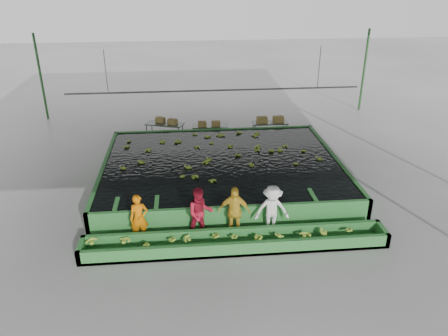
{
  "coord_description": "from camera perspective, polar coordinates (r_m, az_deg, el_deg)",
  "views": [
    {
      "loc": [
        -1.53,
        -15.36,
        8.42
      ],
      "look_at": [
        0.0,
        0.5,
        1.0
      ],
      "focal_mm": 35.0,
      "sensor_mm": 36.0,
      "label": 1
    }
  ],
  "objects": [
    {
      "name": "worker_b",
      "position": [
        14.63,
        -3.13,
        -5.92
      ],
      "size": [
        0.99,
        0.83,
        1.83
      ],
      "primitive_type": "imported",
      "rotation": [
        0.0,
        0.0,
        0.17
      ],
      "color": "maroon",
      "rests_on": "ground"
    },
    {
      "name": "rail_hanger_left",
      "position": [
        21.12,
        -15.19,
        12.05
      ],
      "size": [
        0.04,
        0.04,
        2.0
      ],
      "primitive_type": "cylinder",
      "color": "#59605B",
      "rests_on": "shed_roof"
    },
    {
      "name": "packing_table_mid",
      "position": [
        22.97,
        -1.79,
        4.59
      ],
      "size": [
        1.89,
        0.82,
        0.84
      ],
      "primitive_type": null,
      "rotation": [
        0.0,
        0.0,
        -0.04
      ],
      "color": "#59605B",
      "rests_on": "ground"
    },
    {
      "name": "flotation_tank",
      "position": [
        18.71,
        -0.29,
        -0.24
      ],
      "size": [
        10.0,
        8.0,
        0.9
      ],
      "primitive_type": null,
      "color": "#296C2D",
      "rests_on": "ground"
    },
    {
      "name": "trough_bananas",
      "position": [
        14.31,
        1.6,
        -9.11
      ],
      "size": [
        9.12,
        0.61,
        0.12
      ],
      "primitive_type": null,
      "color": "#87AC2E",
      "rests_on": "sorting_trough"
    },
    {
      "name": "floating_bananas",
      "position": [
        19.27,
        -0.51,
        1.84
      ],
      "size": [
        9.07,
        6.18,
        0.12
      ],
      "primitive_type": null,
      "color": "#87AC2E",
      "rests_on": "tank_water"
    },
    {
      "name": "ground",
      "position": [
        17.58,
        0.16,
        -3.64
      ],
      "size": [
        80.0,
        80.0,
        0.0
      ],
      "primitive_type": "plane",
      "color": "gray",
      "rests_on": "ground"
    },
    {
      "name": "box_stack_right",
      "position": [
        23.38,
        6.03,
        5.94
      ],
      "size": [
        1.43,
        0.41,
        0.31
      ],
      "primitive_type": null,
      "rotation": [
        0.0,
        0.0,
        0.01
      ],
      "color": "olive",
      "rests_on": "packing_table_right"
    },
    {
      "name": "packing_table_left",
      "position": [
        23.36,
        -7.73,
        4.78
      ],
      "size": [
        2.1,
        1.38,
        0.89
      ],
      "primitive_type": null,
      "rotation": [
        0.0,
        0.0,
        -0.34
      ],
      "color": "#59605B",
      "rests_on": "ground"
    },
    {
      "name": "cableway_rail",
      "position": [
        21.12,
        -1.19,
        10.1
      ],
      "size": [
        0.08,
        0.08,
        14.0
      ],
      "primitive_type": "cylinder",
      "color": "#59605B",
      "rests_on": "shed_roof"
    },
    {
      "name": "worker_a",
      "position": [
        14.75,
        -11.04,
        -6.46
      ],
      "size": [
        0.67,
        0.5,
        1.68
      ],
      "primitive_type": "imported",
      "rotation": [
        0.0,
        0.0,
        0.17
      ],
      "color": "#CC6404",
      "rests_on": "ground"
    },
    {
      "name": "worker_c",
      "position": [
        14.71,
        1.32,
        -5.71
      ],
      "size": [
        1.13,
        0.62,
        1.83
      ],
      "primitive_type": "imported",
      "rotation": [
        0.0,
        0.0,
        -0.17
      ],
      "color": "gold",
      "rests_on": "ground"
    },
    {
      "name": "sorting_trough",
      "position": [
        14.4,
        1.59,
        -9.61
      ],
      "size": [
        10.0,
        1.0,
        0.5
      ],
      "primitive_type": null,
      "color": "#296C2D",
      "rests_on": "ground"
    },
    {
      "name": "packing_table_right",
      "position": [
        23.57,
        5.98,
        5.0
      ],
      "size": [
        1.88,
        0.77,
        0.85
      ],
      "primitive_type": null,
      "rotation": [
        0.0,
        0.0,
        -0.01
      ],
      "color": "#59605B",
      "rests_on": "ground"
    },
    {
      "name": "box_stack_mid",
      "position": [
        22.74,
        -1.96,
        5.51
      ],
      "size": [
        1.15,
        0.34,
        0.25
      ],
      "primitive_type": null,
      "rotation": [
        0.0,
        0.0,
        -0.02
      ],
      "color": "olive",
      "rests_on": "packing_table_mid"
    },
    {
      "name": "box_stack_left",
      "position": [
        23.24,
        -7.53,
        5.85
      ],
      "size": [
        1.2,
        0.86,
        0.26
      ],
      "primitive_type": null,
      "rotation": [
        0.0,
        0.0,
        -0.5
      ],
      "color": "olive",
      "rests_on": "packing_table_left"
    },
    {
      "name": "rail_hanger_right",
      "position": [
        21.83,
        12.32,
        12.74
      ],
      "size": [
        0.04,
        0.04,
        2.0
      ],
      "primitive_type": "cylinder",
      "color": "#59605B",
      "rests_on": "shed_roof"
    },
    {
      "name": "shed_posts",
      "position": [
        16.53,
        0.17,
        3.99
      ],
      "size": [
        20.0,
        22.0,
        5.0
      ],
      "primitive_type": null,
      "color": "#235224",
      "rests_on": "ground"
    },
    {
      "name": "shed_roof",
      "position": [
        15.81,
        0.18,
        12.48
      ],
      "size": [
        20.0,
        22.0,
        0.04
      ],
      "primitive_type": "cube",
      "color": "#97989E",
      "rests_on": "shed_posts"
    },
    {
      "name": "tank_water",
      "position": [
        18.54,
        -0.3,
        0.88
      ],
      "size": [
        9.7,
        7.7,
        0.0
      ],
      "primitive_type": "cube",
      "color": "black",
      "rests_on": "flotation_tank"
    },
    {
      "name": "worker_d",
      "position": [
        14.91,
        6.28,
        -5.48
      ],
      "size": [
        1.18,
        0.7,
        1.8
      ],
      "primitive_type": "imported",
      "rotation": [
        0.0,
        0.0,
        -0.02
      ],
      "color": "silver",
      "rests_on": "ground"
    }
  ]
}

